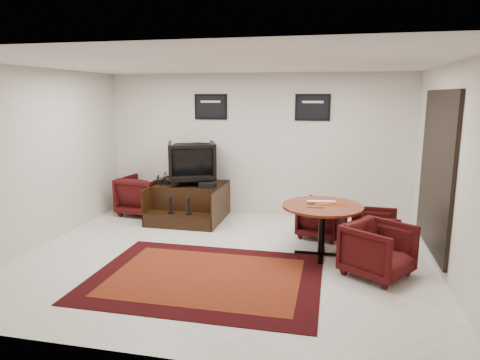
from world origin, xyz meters
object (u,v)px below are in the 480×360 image
Objects in this scene: shine_podium at (190,203)px; armchair_side at (143,193)px; shine_chair at (192,160)px; meeting_table at (322,211)px; table_chair_window at (375,229)px; table_chair_corner at (378,248)px; table_chair_back at (322,216)px.

armchair_side reaches higher than shine_podium.
shine_chair reaches higher than armchair_side.
table_chair_window is at bearing 23.30° from meeting_table.
table_chair_corner is (3.32, -2.08, 0.08)m from shine_podium.
shine_podium is 3.92m from table_chair_corner.
table_chair_window is at bearing 138.61° from shine_chair.
meeting_table reaches higher than table_chair_back.
shine_podium is 1.49× the size of shine_chair.
shine_podium is at bearing 69.20° from shine_chair.
table_chair_corner is (-0.04, -0.95, 0.04)m from table_chair_window.
shine_chair reaches higher than shine_podium.
armchair_side reaches higher than table_chair_back.
armchair_side is (-1.04, 0.09, 0.11)m from shine_podium.
armchair_side is 1.19× the size of table_chair_back.
table_chair_window is (3.36, -1.12, 0.04)m from shine_podium.
table_chair_corner is at bearing 160.74° from armchair_side.
meeting_table is at bearing 85.74° from table_chair_corner.
table_chair_corner is at bearing -39.02° from meeting_table.
table_chair_back is at bearing -13.12° from shine_podium.
meeting_table is (3.61, -1.56, 0.26)m from armchair_side.
table_chair_corner is (4.36, -2.17, -0.03)m from armchair_side.
table_chair_back is (2.55, -0.73, -0.78)m from shine_chair.
table_chair_corner is (0.76, -0.61, -0.29)m from meeting_table.
armchair_side is at bearing 174.95° from shine_podium.
table_chair_window is at bearing 32.45° from table_chair_corner.
table_chair_window is 0.90× the size of table_chair_corner.
shine_chair is at bearing 90.00° from shine_podium.
meeting_table is at bearing 108.58° from table_chair_back.
shine_podium is 0.84m from shine_chair.
shine_chair is 1.07× the size of armchair_side.
meeting_table reaches higher than shine_podium.
shine_chair is 3.06m from meeting_table.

